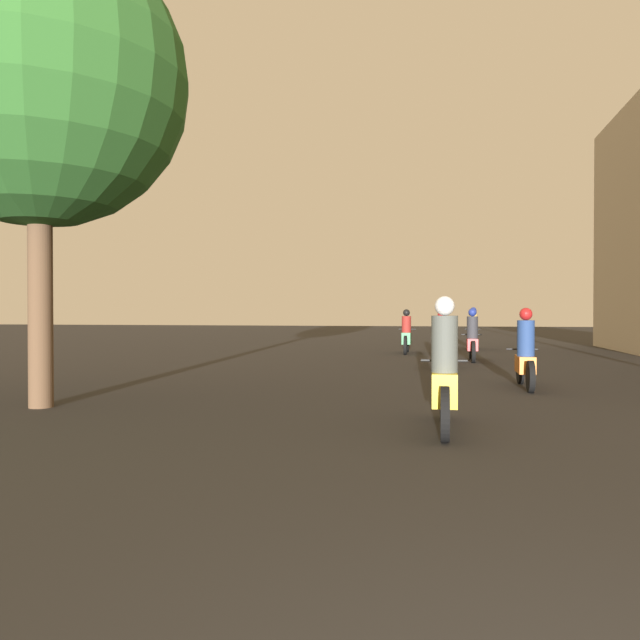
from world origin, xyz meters
TOP-DOWN VIEW (x-y plane):
  - motorcycle_yellow at (-0.67, 6.21)m, footprint 0.60×2.07m
  - motorcycle_orange at (0.89, 10.80)m, footprint 0.60×2.01m
  - motorcycle_white at (-0.64, 15.04)m, footprint 0.60×1.89m
  - motorcycle_red at (0.24, 17.25)m, footprint 0.60×1.95m
  - motorcycle_green at (-1.83, 20.30)m, footprint 0.60×2.13m
  - motorcycle_black at (0.58, 22.92)m, footprint 0.60×1.87m
  - street_tree at (-6.70, 6.93)m, footprint 4.47×4.47m

SIDE VIEW (x-z plane):
  - motorcycle_white at x=-0.64m, z-range -0.14..1.36m
  - motorcycle_green at x=-1.83m, z-range -0.15..1.38m
  - motorcycle_orange at x=0.89m, z-range -0.15..1.38m
  - motorcycle_red at x=0.24m, z-range -0.15..1.40m
  - motorcycle_black at x=0.58m, z-range -0.16..1.46m
  - motorcycle_yellow at x=-0.67m, z-range -0.17..1.49m
  - street_tree at x=-6.70m, z-range 1.36..8.58m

